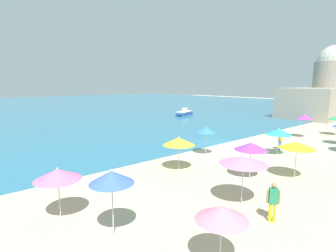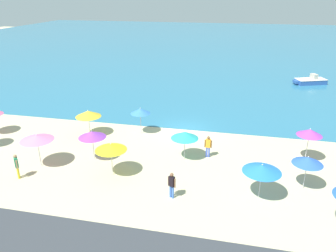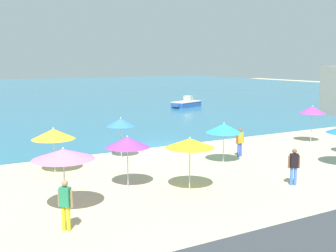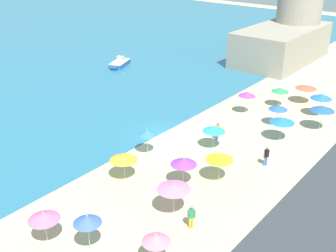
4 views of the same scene
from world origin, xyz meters
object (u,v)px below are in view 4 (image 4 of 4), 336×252
beach_umbrella_9 (44,216)px  beach_umbrella_12 (280,90)px  bather_0 (191,216)px  bather_1 (266,155)px  beach_umbrella_1 (247,94)px  beach_umbrella_13 (282,120)px  beach_umbrella_5 (323,108)px  beach_umbrella_10 (87,220)px  beach_umbrella_6 (321,96)px  bather_2 (218,130)px  beach_umbrella_8 (220,157)px  beach_umbrella_15 (278,107)px  skiff_nearshore (120,63)px  beach_umbrella_2 (156,238)px  beach_umbrella_4 (174,187)px  beach_umbrella_14 (184,162)px  beach_umbrella_7 (214,129)px  harbor_fortress (290,29)px  beach_umbrella_3 (147,132)px  beach_umbrella_0 (124,157)px  beach_umbrella_11 (306,87)px

beach_umbrella_9 → beach_umbrella_12: beach_umbrella_9 is taller
bather_0 → bather_1: 10.64m
beach_umbrella_1 → beach_umbrella_13: 6.71m
beach_umbrella_5 → beach_umbrella_10: beach_umbrella_10 is taller
beach_umbrella_6 → bather_2: (-11.49, 5.41, -1.32)m
beach_umbrella_12 → bather_0: beach_umbrella_12 is taller
beach_umbrella_8 → beach_umbrella_15: size_ratio=1.05×
beach_umbrella_10 → beach_umbrella_13: size_ratio=1.16×
beach_umbrella_1 → beach_umbrella_12: (4.21, -1.84, -0.29)m
beach_umbrella_6 → skiff_nearshore: beach_umbrella_6 is taller
beach_umbrella_2 → beach_umbrella_5: 24.42m
beach_umbrella_4 → beach_umbrella_14: size_ratio=1.05×
beach_umbrella_1 → skiff_nearshore: beach_umbrella_1 is taller
beach_umbrella_7 → beach_umbrella_10: (-16.25, -1.63, 0.43)m
beach_umbrella_2 → beach_umbrella_9: (-2.89, 6.62, 0.13)m
beach_umbrella_15 → harbor_fortress: (24.76, 10.13, 2.49)m
beach_umbrella_9 → bather_1: 18.62m
beach_umbrella_9 → beach_umbrella_15: beach_umbrella_9 is taller
beach_umbrella_3 → beach_umbrella_10: bearing=-154.6°
beach_umbrella_6 → bather_0: bearing=-179.0°
beach_umbrella_2 → beach_umbrella_3: 13.66m
bather_1 → harbor_fortress: 35.51m
beach_umbrella_13 → bather_2: size_ratio=1.35×
harbor_fortress → bather_2: bearing=-167.1°
beach_umbrella_12 → beach_umbrella_14: beach_umbrella_14 is taller
beach_umbrella_0 → beach_umbrella_4: size_ratio=0.94×
beach_umbrella_4 → bather_0: (-0.50, -1.87, -1.23)m
beach_umbrella_14 → beach_umbrella_8: bearing=-39.8°
beach_umbrella_6 → beach_umbrella_5: bearing=-157.7°
beach_umbrella_2 → beach_umbrella_10: size_ratio=0.81×
beach_umbrella_11 → skiff_nearshore: 27.18m
beach_umbrella_13 → bather_2: beach_umbrella_13 is taller
beach_umbrella_9 → beach_umbrella_1: bearing=1.1°
beach_umbrella_1 → beach_umbrella_6: (4.28, -6.40, -0.01)m
beach_umbrella_10 → bather_0: beach_umbrella_10 is taller
beach_umbrella_12 → beach_umbrella_13: 8.68m
beach_umbrella_10 → bather_0: (5.71, -3.54, -1.39)m
beach_umbrella_3 → beach_umbrella_13: (9.93, -7.93, -0.07)m
beach_umbrella_6 → beach_umbrella_11: bearing=44.6°
beach_umbrella_9 → skiff_nearshore: bearing=37.9°
beach_umbrella_3 → beach_umbrella_11: bearing=-16.1°
beach_umbrella_4 → beach_umbrella_7: size_ratio=1.09×
harbor_fortress → beach_umbrella_15: bearing=-157.7°
beach_umbrella_4 → beach_umbrella_9: bearing=149.1°
beach_umbrella_2 → beach_umbrella_14: 8.80m
beach_umbrella_10 → beach_umbrella_13: (21.59, -2.40, -0.34)m
beach_umbrella_6 → beach_umbrella_9: size_ratio=1.13×
beach_umbrella_2 → skiff_nearshore: 41.19m
bather_1 → beach_umbrella_14: bearing=151.8°
beach_umbrella_0 → bather_0: bearing=-102.0°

